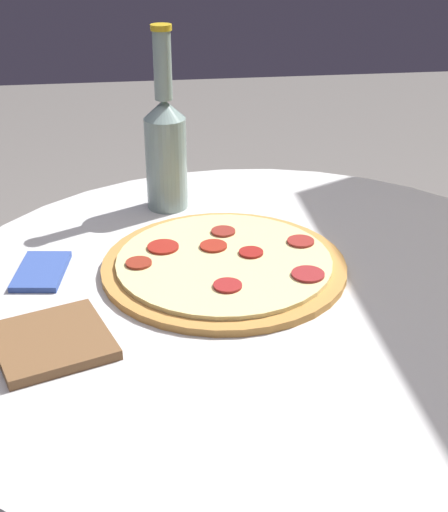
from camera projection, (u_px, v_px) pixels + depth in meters
table at (262, 416)px, 0.99m from camera, size 0.86×0.86×0.71m
pizza at (224, 264)px, 0.94m from camera, size 0.32×0.32×0.02m
beer_bottle at (166, 146)px, 1.08m from camera, size 0.06×0.06×0.28m
pizza_paddle at (21, 349)px, 0.77m from camera, size 0.15×0.26×0.02m
napkin at (41, 271)px, 0.93m from camera, size 0.11×0.07×0.01m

